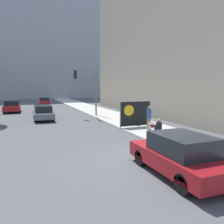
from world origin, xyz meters
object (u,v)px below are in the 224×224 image
object	(u,v)px
jogger_on_sidewalk	(149,118)
parked_car_curbside	(180,155)
car_on_road_nearest	(43,112)
car_on_road_midblock	(12,106)
pedestrian_behind	(132,114)
seated_protester	(159,129)
traffic_light_pole	(88,84)
car_on_road_distant	(44,101)
protest_banner	(135,114)

from	to	relation	value
jogger_on_sidewalk	parked_car_curbside	xyz separation A→B (m)	(-2.86, -6.92, -0.27)
car_on_road_nearest	car_on_road_midblock	distance (m)	8.63
pedestrian_behind	car_on_road_nearest	distance (m)	9.08
parked_car_curbside	car_on_road_midblock	distance (m)	24.72
pedestrian_behind	parked_car_curbside	xyz separation A→B (m)	(-2.78, -9.32, -0.29)
seated_protester	parked_car_curbside	bearing A→B (deg)	-101.46
pedestrian_behind	traffic_light_pole	size ratio (longest dim) A/B	0.34
traffic_light_pole	car_on_road_nearest	world-z (taller)	traffic_light_pole
car_on_road_distant	parked_car_curbside	bearing A→B (deg)	-86.02
jogger_on_sidewalk	car_on_road_nearest	distance (m)	10.95
jogger_on_sidewalk	seated_protester	bearing A→B (deg)	43.67
pedestrian_behind	car_on_road_distant	distance (m)	24.35
seated_protester	car_on_road_nearest	world-z (taller)	car_on_road_nearest
jogger_on_sidewalk	car_on_road_midblock	world-z (taller)	jogger_on_sidewalk
car_on_road_midblock	car_on_road_distant	world-z (taller)	car_on_road_midblock
seated_protester	parked_car_curbside	xyz separation A→B (m)	(-1.80, -4.02, -0.09)
parked_car_curbside	car_on_road_distant	distance (m)	33.21
jogger_on_sidewalk	protest_banner	bearing A→B (deg)	-99.08
protest_banner	seated_protester	bearing A→B (deg)	-98.84
seated_protester	car_on_road_nearest	size ratio (longest dim) A/B	0.26
traffic_light_pole	car_on_road_distant	xyz separation A→B (m)	(-3.17, 17.33, -2.79)
car_on_road_distant	seated_protester	bearing A→B (deg)	-81.97
parked_car_curbside	seated_protester	bearing A→B (deg)	65.89
pedestrian_behind	car_on_road_distant	bearing A→B (deg)	-174.38
seated_protester	car_on_road_distant	distance (m)	29.39
pedestrian_behind	parked_car_curbside	world-z (taller)	pedestrian_behind
protest_banner	car_on_road_midblock	size ratio (longest dim) A/B	0.58
pedestrian_behind	protest_banner	world-z (taller)	protest_banner
car_on_road_distant	protest_banner	bearing A→B (deg)	-79.17
parked_car_curbside	car_on_road_nearest	world-z (taller)	parked_car_curbside
seated_protester	protest_banner	bearing A→B (deg)	93.81
parked_car_curbside	car_on_road_distant	bearing A→B (deg)	93.98
pedestrian_behind	car_on_road_midblock	world-z (taller)	pedestrian_behind
traffic_light_pole	car_on_road_midblock	size ratio (longest dim) A/B	1.14
protest_banner	traffic_light_pole	xyz separation A→B (m)	(-1.59, 7.57, 2.32)
jogger_on_sidewalk	parked_car_curbside	size ratio (longest dim) A/B	0.40
car_on_road_nearest	car_on_road_distant	xyz separation A→B (m)	(1.33, 17.40, -0.00)
traffic_light_pole	parked_car_curbside	xyz separation A→B (m)	(-0.86, -15.79, -2.75)
seated_protester	protest_banner	distance (m)	4.27
pedestrian_behind	traffic_light_pole	world-z (taller)	traffic_light_pole
car_on_road_distant	jogger_on_sidewalk	bearing A→B (deg)	-78.85
protest_banner	car_on_road_distant	size ratio (longest dim) A/B	0.60
jogger_on_sidewalk	car_on_road_midblock	bearing A→B (deg)	-86.40
pedestrian_behind	jogger_on_sidewalk	bearing A→B (deg)	-4.60
traffic_light_pole	car_on_road_distant	world-z (taller)	traffic_light_pole
seated_protester	pedestrian_behind	size ratio (longest dim) A/B	0.72
pedestrian_behind	car_on_road_nearest	xyz separation A→B (m)	(-6.42, 6.41, -0.33)
seated_protester	jogger_on_sidewalk	bearing A→B (deg)	82.63
protest_banner	car_on_road_nearest	bearing A→B (deg)	129.05
parked_car_curbside	car_on_road_midblock	size ratio (longest dim) A/B	0.96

